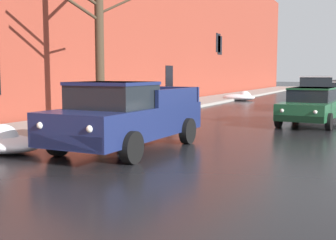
# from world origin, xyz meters

# --- Properties ---
(left_sidewalk_slab) EXTENTS (3.06, 80.00, 0.16)m
(left_sidewalk_slab) POSITION_xyz_m (-6.28, 18.00, 0.08)
(left_sidewalk_slab) COLOR gray
(left_sidewalk_slab) RESTS_ON ground
(brick_townhouse_facade) EXTENTS (0.63, 80.00, 11.47)m
(brick_townhouse_facade) POSITION_xyz_m (-8.31, 18.01, 5.73)
(brick_townhouse_facade) COLOR brown
(brick_townhouse_facade) RESTS_ON ground
(snow_bank_mid_block_left) EXTENTS (2.32, 1.20, 0.69)m
(snow_bank_mid_block_left) POSITION_xyz_m (-4.48, 27.56, 0.26)
(snow_bank_mid_block_left) COLOR white
(snow_bank_mid_block_left) RESTS_ON ground
(bare_tree_second_along_sidewalk) EXTENTS (1.69, 3.87, 6.42)m
(bare_tree_second_along_sidewalk) POSITION_xyz_m (-4.98, 10.54, 3.40)
(bare_tree_second_along_sidewalk) COLOR #423323
(bare_tree_second_along_sidewalk) RESTS_ON ground
(pickup_truck_darkblue_approaching_near_lane) EXTENTS (2.32, 5.10, 1.76)m
(pickup_truck_darkblue_approaching_near_lane) POSITION_xyz_m (-1.54, 6.70, 0.88)
(pickup_truck_darkblue_approaching_near_lane) COLOR navy
(pickup_truck_darkblue_approaching_near_lane) RESTS_ON ground
(sedan_green_parked_kerbside_close) EXTENTS (2.17, 4.26, 1.42)m
(sedan_green_parked_kerbside_close) POSITION_xyz_m (2.05, 14.41, 0.75)
(sedan_green_parked_kerbside_close) COLOR #1E5633
(sedan_green_parked_kerbside_close) RESTS_ON ground
(suv_silver_parked_kerbside_mid) EXTENTS (2.37, 4.97, 1.82)m
(suv_silver_parked_kerbside_mid) POSITION_xyz_m (1.37, 21.63, 0.99)
(suv_silver_parked_kerbside_mid) COLOR #B7B7BC
(suv_silver_parked_kerbside_mid) RESTS_ON ground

